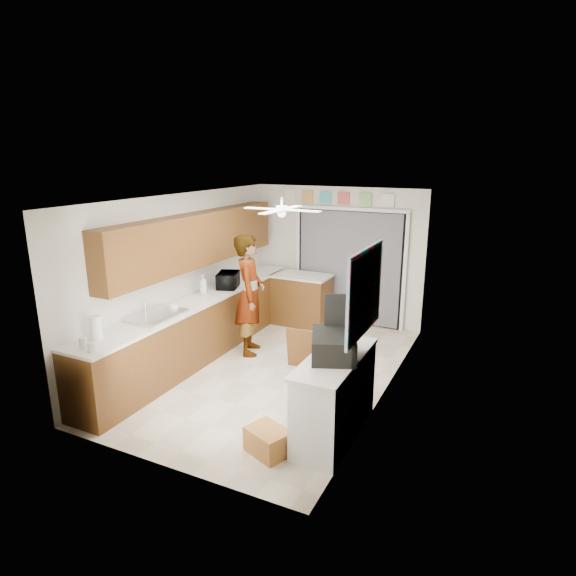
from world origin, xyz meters
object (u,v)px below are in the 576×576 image
(navy_crate, at_px, (306,417))
(cardboard_box, at_px, (268,441))
(man, at_px, (250,295))
(paper_towel_roll, at_px, (96,328))
(dog, at_px, (327,353))
(cup, at_px, (174,307))
(soap_bottle, at_px, (203,284))
(suitcase, at_px, (334,345))
(microwave, at_px, (228,280))

(navy_crate, bearing_deg, cardboard_box, -103.23)
(man, bearing_deg, paper_towel_roll, 140.17)
(dog, bearing_deg, cup, -128.50)
(soap_bottle, relative_size, suitcase, 0.49)
(suitcase, height_order, man, man)
(cardboard_box, xyz_separation_m, man, (-1.52, 2.27, 0.81))
(dog, bearing_deg, soap_bottle, -152.39)
(paper_towel_roll, bearing_deg, dog, 50.04)
(soap_bottle, relative_size, cardboard_box, 0.69)
(cup, height_order, dog, cup)
(suitcase, relative_size, dog, 1.14)
(navy_crate, bearing_deg, suitcase, -5.04)
(paper_towel_roll, xyz_separation_m, man, (0.69, 2.38, -0.14))
(microwave, xyz_separation_m, paper_towel_roll, (-0.14, -2.63, 0.02))
(microwave, height_order, man, man)
(dog, bearing_deg, man, -158.72)
(cup, bearing_deg, man, 62.20)
(cup, relative_size, man, 0.06)
(cup, height_order, navy_crate, cup)
(soap_bottle, distance_m, man, 0.75)
(navy_crate, xyz_separation_m, man, (-1.67, 1.61, 0.84))
(soap_bottle, height_order, man, man)
(soap_bottle, height_order, navy_crate, soap_bottle)
(soap_bottle, distance_m, cup, 0.89)
(cardboard_box, xyz_separation_m, navy_crate, (0.16, 0.66, -0.03))
(cup, relative_size, paper_towel_roll, 0.38)
(soap_bottle, distance_m, dog, 2.20)
(paper_towel_roll, relative_size, cardboard_box, 0.66)
(cardboard_box, bearing_deg, dog, 95.38)
(cardboard_box, bearing_deg, cup, 150.85)
(paper_towel_roll, height_order, navy_crate, paper_towel_roll)
(cardboard_box, height_order, navy_crate, cardboard_box)
(cup, height_order, suitcase, suitcase)
(navy_crate, bearing_deg, dog, 102.91)
(microwave, xyz_separation_m, dog, (1.85, -0.25, -0.86))
(cup, bearing_deg, cardboard_box, -29.15)
(microwave, height_order, paper_towel_roll, paper_towel_roll)
(paper_towel_roll, xyz_separation_m, dog, (2.00, 2.39, -0.87))
(suitcase, xyz_separation_m, dog, (-0.69, 1.64, -0.86))
(cardboard_box, height_order, dog, dog)
(soap_bottle, height_order, suitcase, soap_bottle)
(microwave, distance_m, cup, 1.35)
(suitcase, bearing_deg, microwave, 121.49)
(suitcase, bearing_deg, soap_bottle, 130.41)
(microwave, xyz_separation_m, soap_bottle, (-0.15, -0.47, 0.02))
(paper_towel_roll, distance_m, man, 2.49)
(microwave, distance_m, paper_towel_roll, 2.64)
(soap_bottle, relative_size, navy_crate, 0.85)
(soap_bottle, distance_m, cardboard_box, 3.17)
(suitcase, bearing_deg, cardboard_box, -148.83)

